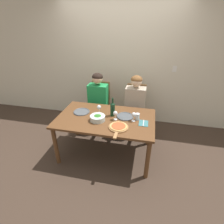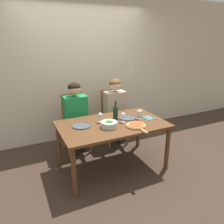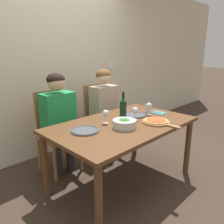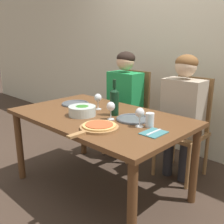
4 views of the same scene
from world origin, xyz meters
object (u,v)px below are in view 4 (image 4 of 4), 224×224
object	(u,v)px
person_woman	(124,95)
wine_glass_right	(140,114)
chair_right	(186,125)
wine_bottle	(114,101)
dinner_plate_right	(133,119)
wine_glass_centre	(111,107)
person_man	(182,106)
wine_glass_left	(98,99)
water_tumbler	(150,120)
pizza_on_board	(98,127)
chair_left	(130,111)
dinner_plate_left	(75,104)
broccoli_bowl	(82,111)
fork_on_napkin	(154,133)

from	to	relation	value
person_woman	wine_glass_right	xyz separation A→B (m)	(0.79, -0.72, 0.09)
chair_right	wine_bottle	world-z (taller)	wine_bottle
wine_bottle	chair_right	bearing A→B (deg)	67.59
dinner_plate_right	wine_glass_centre	bearing A→B (deg)	-139.15
person_man	wine_glass_left	bearing A→B (deg)	-132.44
dinner_plate_right	water_tumbler	distance (m)	0.21
chair_right	person_woman	bearing A→B (deg)	-170.98
dinner_plate_right	water_tumbler	world-z (taller)	water_tumbler
wine_glass_left	wine_glass_right	world-z (taller)	same
chair_right	pizza_on_board	bearing A→B (deg)	-97.59
chair_right	dinner_plate_right	xyz separation A→B (m)	(-0.10, -0.74, 0.21)
wine_glass_right	wine_glass_left	bearing A→B (deg)	167.92
dinner_plate_right	person_woman	bearing A→B (deg)	136.05
chair_left	pizza_on_board	world-z (taller)	chair_left
dinner_plate_left	wine_glass_right	size ratio (longest dim) A/B	1.82
person_woman	water_tumbler	distance (m)	1.08
wine_bottle	wine_glass_right	distance (m)	0.37
person_man	water_tumbler	xyz separation A→B (m)	(0.10, -0.67, 0.04)
dinner_plate_right	wine_glass_left	bearing A→B (deg)	176.62
chair_left	person_man	world-z (taller)	person_man
water_tumbler	wine_glass_centre	bearing A→B (deg)	-168.17
pizza_on_board	chair_left	bearing A→B (deg)	118.88
broccoli_bowl	dinner_plate_right	world-z (taller)	broccoli_bowl
person_woman	dinner_plate_right	size ratio (longest dim) A/B	4.49
broccoli_bowl	wine_glass_centre	size ratio (longest dim) A/B	1.57
dinner_plate_left	fork_on_napkin	size ratio (longest dim) A/B	1.53
dinner_plate_right	fork_on_napkin	xyz separation A→B (m)	(0.31, -0.14, -0.01)
wine_glass_left	fork_on_napkin	size ratio (longest dim) A/B	0.84
broccoli_bowl	pizza_on_board	size ratio (longest dim) A/B	0.55
wine_bottle	water_tumbler	xyz separation A→B (m)	(0.41, -0.04, -0.07)
person_man	fork_on_napkin	size ratio (longest dim) A/B	6.86
person_man	pizza_on_board	distance (m)	0.98
dinner_plate_left	water_tumbler	distance (m)	0.96
chair_right	broccoli_bowl	size ratio (longest dim) A/B	4.23
dinner_plate_left	wine_glass_left	distance (m)	0.32
chair_right	water_tumbler	xyz separation A→B (m)	(0.10, -0.79, 0.25)
broccoli_bowl	wine_glass_left	distance (m)	0.24
wine_glass_centre	broccoli_bowl	bearing A→B (deg)	-162.72
chair_left	wine_glass_left	bearing A→B (deg)	-74.37
dinner_plate_left	pizza_on_board	xyz separation A→B (m)	(0.70, -0.34, 0.01)
chair_left	water_tumbler	xyz separation A→B (m)	(0.85, -0.79, 0.25)
broccoli_bowl	wine_glass_right	world-z (taller)	wine_glass_right
wine_bottle	broccoli_bowl	xyz separation A→B (m)	(-0.20, -0.20, -0.08)
water_tumbler	wine_glass_right	bearing A→B (deg)	-135.84
chair_left	person_man	xyz separation A→B (m)	(0.74, -0.12, 0.21)
chair_right	person_woman	xyz separation A→B (m)	(-0.74, -0.12, 0.21)
person_woman	person_man	world-z (taller)	same
fork_on_napkin	dinner_plate_right	bearing A→B (deg)	155.51
chair_right	wine_glass_right	bearing A→B (deg)	-86.63
chair_left	dinner_plate_right	distance (m)	1.00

